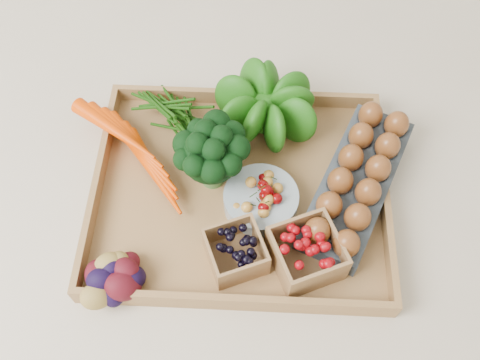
{
  "coord_description": "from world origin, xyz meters",
  "views": [
    {
      "loc": [
        0.02,
        -0.5,
        0.9
      ],
      "look_at": [
        0.0,
        0.0,
        0.06
      ],
      "focal_mm": 40.0,
      "sensor_mm": 36.0,
      "label": 1
    }
  ],
  "objects_px": {
    "cherry_bowl": "(261,200)",
    "tray": "(240,194)",
    "broccoli": "(212,164)",
    "egg_carton": "(356,184)"
  },
  "relations": [
    {
      "from": "tray",
      "to": "cherry_bowl",
      "type": "relative_size",
      "value": 3.97
    },
    {
      "from": "tray",
      "to": "broccoli",
      "type": "height_order",
      "value": "broccoli"
    },
    {
      "from": "broccoli",
      "to": "cherry_bowl",
      "type": "xyz_separation_m",
      "value": [
        0.09,
        -0.05,
        -0.04
      ]
    },
    {
      "from": "cherry_bowl",
      "to": "egg_carton",
      "type": "relative_size",
      "value": 0.41
    },
    {
      "from": "broccoli",
      "to": "egg_carton",
      "type": "bearing_deg",
      "value": -1.92
    },
    {
      "from": "tray",
      "to": "cherry_bowl",
      "type": "xyz_separation_m",
      "value": [
        0.04,
        -0.03,
        0.03
      ]
    },
    {
      "from": "broccoli",
      "to": "egg_carton",
      "type": "distance_m",
      "value": 0.27
    },
    {
      "from": "broccoli",
      "to": "cherry_bowl",
      "type": "distance_m",
      "value": 0.11
    },
    {
      "from": "egg_carton",
      "to": "cherry_bowl",
      "type": "bearing_deg",
      "value": -143.31
    },
    {
      "from": "cherry_bowl",
      "to": "tray",
      "type": "bearing_deg",
      "value": 147.17
    }
  ]
}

